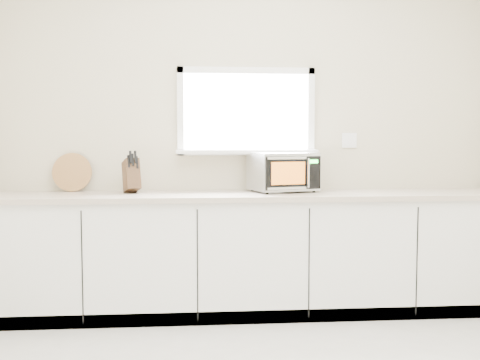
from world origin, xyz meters
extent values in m
cube|color=beige|center=(0.00, 2.00, 1.35)|extent=(4.00, 0.02, 2.70)
cube|color=white|center=(0.00, 1.99, 1.55)|extent=(1.00, 0.02, 0.60)
cube|color=white|center=(0.00, 1.92, 1.23)|extent=(1.12, 0.16, 0.03)
cube|color=white|center=(0.00, 1.97, 1.88)|extent=(1.10, 0.04, 0.05)
cube|color=white|center=(0.00, 1.97, 1.23)|extent=(1.10, 0.04, 0.05)
cube|color=white|center=(-0.53, 1.97, 1.55)|extent=(0.05, 0.04, 0.70)
cube|color=white|center=(0.53, 1.97, 1.55)|extent=(0.05, 0.04, 0.70)
cube|color=white|center=(0.85, 1.99, 1.32)|extent=(0.12, 0.01, 0.12)
cube|color=white|center=(0.00, 1.70, 0.44)|extent=(3.92, 0.60, 0.88)
cube|color=beige|center=(0.00, 1.69, 0.90)|extent=(3.92, 0.64, 0.04)
cylinder|color=black|center=(0.12, 1.61, 0.93)|extent=(0.02, 0.02, 0.01)
cylinder|color=black|center=(0.04, 1.88, 0.93)|extent=(0.02, 0.02, 0.01)
cylinder|color=black|center=(0.50, 1.72, 0.93)|extent=(0.02, 0.02, 0.01)
cylinder|color=black|center=(0.42, 1.99, 0.93)|extent=(0.02, 0.02, 0.01)
cube|color=#B3B6BB|center=(0.27, 1.80, 1.08)|extent=(0.55, 0.48, 0.28)
cube|color=black|center=(0.32, 1.62, 1.08)|extent=(0.44, 0.14, 0.25)
cube|color=orange|center=(0.28, 1.60, 1.08)|extent=(0.27, 0.08, 0.17)
cylinder|color=silver|center=(0.44, 1.63, 1.08)|extent=(0.02, 0.02, 0.22)
cube|color=black|center=(0.48, 1.66, 1.08)|extent=(0.11, 0.04, 0.24)
cube|color=#19FF33|center=(0.48, 1.66, 1.16)|extent=(0.08, 0.03, 0.03)
cube|color=silver|center=(0.27, 1.80, 1.22)|extent=(0.55, 0.48, 0.01)
cube|color=#452B18|center=(-0.90, 1.78, 1.05)|extent=(0.17, 0.25, 0.27)
cube|color=black|center=(-0.91, 1.72, 1.16)|extent=(0.03, 0.05, 0.10)
cube|color=black|center=(-0.88, 1.73, 1.17)|extent=(0.03, 0.05, 0.10)
cube|color=black|center=(-0.85, 1.74, 1.15)|extent=(0.03, 0.05, 0.10)
cube|color=black|center=(-0.89, 1.73, 1.19)|extent=(0.03, 0.05, 0.10)
cube|color=black|center=(-0.86, 1.74, 1.19)|extent=(0.03, 0.05, 0.10)
cylinder|color=#AA7C41|center=(-1.37, 1.94, 1.07)|extent=(0.30, 0.07, 0.30)
cylinder|color=#B3B6BB|center=(0.20, 1.72, 1.01)|extent=(0.15, 0.15, 0.18)
cylinder|color=black|center=(0.20, 1.72, 1.12)|extent=(0.14, 0.14, 0.04)
camera|label=1|loc=(-0.42, -2.52, 1.32)|focal=42.00mm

